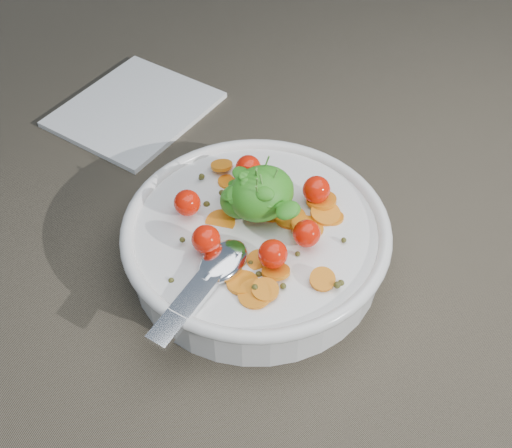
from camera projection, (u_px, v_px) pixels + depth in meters
ground at (249, 241)px, 0.65m from camera, size 6.00×6.00×0.00m
bowl at (256, 240)px, 0.61m from camera, size 0.27×0.25×0.11m
napkin at (135, 109)px, 0.79m from camera, size 0.21×0.20×0.01m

